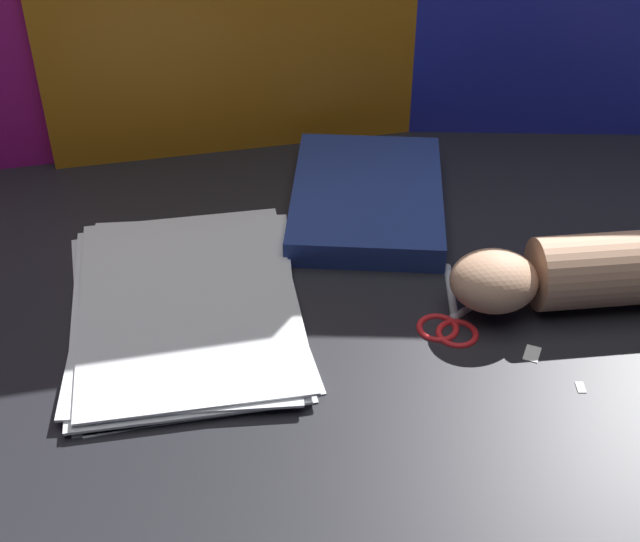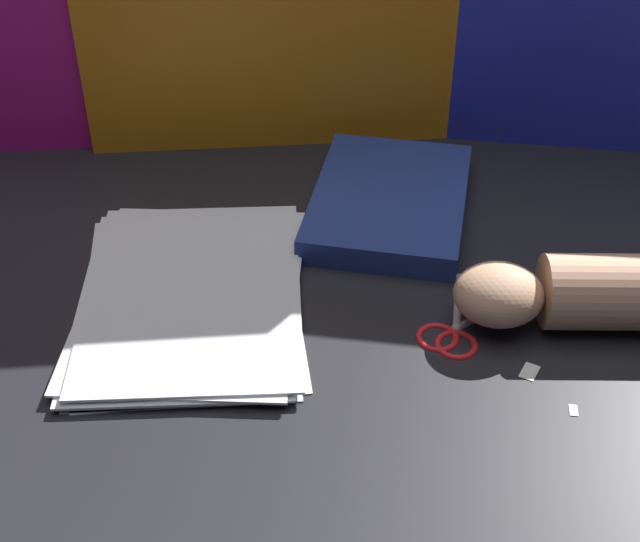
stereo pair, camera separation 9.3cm
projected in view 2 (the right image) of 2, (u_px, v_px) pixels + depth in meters
ground_plane at (305, 326)px, 0.95m from camera, size 6.00×6.00×0.00m
backdrop_panel_left at (113, 6)px, 1.15m from camera, size 0.89×0.09×0.40m
paper_stack at (189, 296)px, 0.98m from camera, size 0.27×0.35×0.02m
book_closed at (388, 201)px, 1.12m from camera, size 0.24×0.30×0.03m
scissors at (455, 327)px, 0.94m from camera, size 0.13×0.14×0.01m
hand_forearm at (615, 293)px, 0.93m from camera, size 0.33×0.09×0.08m
paper_scrap_near at (528, 371)px, 0.90m from camera, size 0.03×0.03×0.00m
paper_scrap_mid at (572, 410)px, 0.85m from camera, size 0.01×0.02×0.00m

